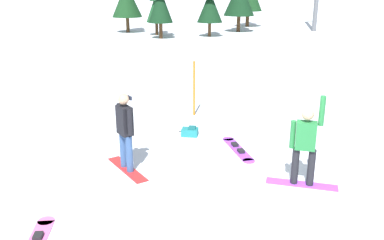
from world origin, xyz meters
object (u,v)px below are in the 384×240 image
Objects in this scene: trail_marker_pole at (194,89)px; pine_tree_broad at (156,2)px; backpack_teal at (190,132)px; loose_snowboard_far_spare at (238,149)px; snowboarder_foreground at (305,144)px; pine_tree_leaning at (210,1)px; snowboarder_midground at (125,131)px.

pine_tree_broad is at bearing 73.42° from trail_marker_pole.
backpack_teal is 1.99m from trail_marker_pole.
loose_snowboard_far_spare is at bearing -93.52° from trail_marker_pole.
loose_snowboard_far_spare is at bearing 96.36° from snowboarder_foreground.
pine_tree_broad is (5.83, 19.58, 1.58)m from trail_marker_pole.
pine_tree_broad is (6.70, 21.21, 2.33)m from backpack_teal.
pine_tree_broad is 0.94× the size of pine_tree_leaning.
pine_tree_broad is (6.02, 22.64, 2.42)m from loose_snowboard_far_spare.
pine_tree_leaning is (3.31, -2.45, 0.16)m from pine_tree_broad.
snowboarder_foreground is 1.13× the size of trail_marker_pole.
pine_tree_broad reaches higher than snowboarder_foreground.
snowboarder_midground is at bearing -121.17° from pine_tree_leaning.
loose_snowboard_far_spare is at bearing -104.89° from pine_tree_broad.
trail_marker_pole is 19.50m from pine_tree_leaning.
snowboarder_foreground reaches higher than snowboarder_midground.
snowboarder_midground is 0.37× the size of pine_tree_leaning.
trail_marker_pole is at bearing 86.48° from loose_snowboard_far_spare.
pine_tree_broad is at bearing 68.56° from snowboarder_midground.
snowboarder_midground reaches higher than trail_marker_pole.
loose_snowboard_far_spare is (-0.25, 2.20, -0.89)m from snowboarder_foreground.
snowboarder_foreground is 5.26m from trail_marker_pole.
pine_tree_broad reaches higher than backpack_teal.
backpack_teal is at bearing 104.32° from snowboarder_foreground.
snowboarder_foreground is at bearing -35.53° from snowboarder_midground.
backpack_teal reaches higher than loose_snowboard_far_spare.
loose_snowboard_far_spare is (2.86, -0.02, -0.91)m from snowboarder_midground.
snowboarder_foreground is 25.55m from pine_tree_broad.
snowboarder_foreground is at bearing -103.09° from pine_tree_broad.
snowboarder_foreground is 0.41× the size of pine_tree_leaning.
snowboarder_midground is 23.63m from pine_tree_leaning.
pine_tree_leaning reaches higher than backpack_teal.
snowboarder_foreground is at bearing -89.37° from trail_marker_pole.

